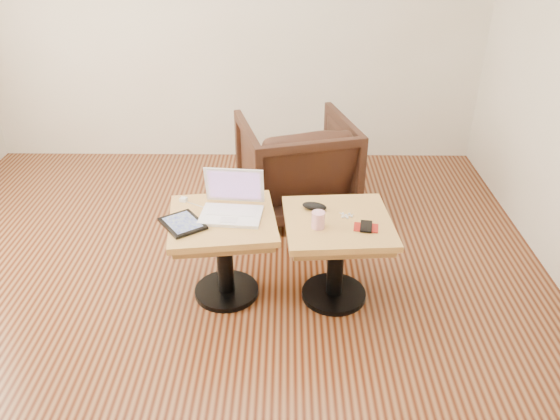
{
  "coord_description": "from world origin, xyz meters",
  "views": [
    {
      "loc": [
        0.5,
        -2.66,
        2.16
      ],
      "look_at": [
        0.46,
        0.08,
        0.61
      ],
      "focal_mm": 35.0,
      "sensor_mm": 36.0,
      "label": 1
    }
  ],
  "objects_px": {
    "side_table_left": "(223,237)",
    "laptop": "(232,205)",
    "side_table_right": "(337,240)",
    "armchair": "(296,165)",
    "striped_cup": "(318,220)"
  },
  "relations": [
    {
      "from": "side_table_left",
      "to": "side_table_right",
      "type": "height_order",
      "value": "same"
    },
    {
      "from": "side_table_right",
      "to": "laptop",
      "type": "height_order",
      "value": "laptop"
    },
    {
      "from": "side_table_left",
      "to": "laptop",
      "type": "bearing_deg",
      "value": 34.09
    },
    {
      "from": "armchair",
      "to": "laptop",
      "type": "bearing_deg",
      "value": 54.58
    },
    {
      "from": "side_table_right",
      "to": "armchair",
      "type": "height_order",
      "value": "armchair"
    },
    {
      "from": "striped_cup",
      "to": "armchair",
      "type": "relative_size",
      "value": 0.12
    },
    {
      "from": "laptop",
      "to": "armchair",
      "type": "bearing_deg",
      "value": 74.6
    },
    {
      "from": "side_table_right",
      "to": "striped_cup",
      "type": "relative_size",
      "value": 6.71
    },
    {
      "from": "side_table_left",
      "to": "laptop",
      "type": "distance_m",
      "value": 0.2
    },
    {
      "from": "side_table_left",
      "to": "side_table_right",
      "type": "relative_size",
      "value": 1.05
    },
    {
      "from": "laptop",
      "to": "side_table_left",
      "type": "bearing_deg",
      "value": -133.01
    },
    {
      "from": "side_table_left",
      "to": "armchair",
      "type": "xyz_separation_m",
      "value": [
        0.45,
        1.1,
        -0.04
      ]
    },
    {
      "from": "laptop",
      "to": "striped_cup",
      "type": "xyz_separation_m",
      "value": [
        0.5,
        -0.16,
        -0.0
      ]
    },
    {
      "from": "striped_cup",
      "to": "armchair",
      "type": "height_order",
      "value": "armchair"
    },
    {
      "from": "side_table_right",
      "to": "striped_cup",
      "type": "bearing_deg",
      "value": -148.72
    }
  ]
}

